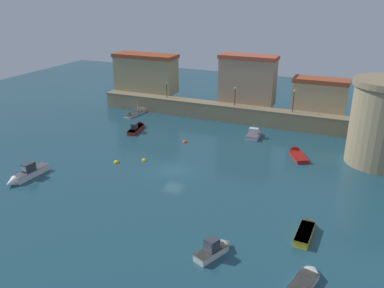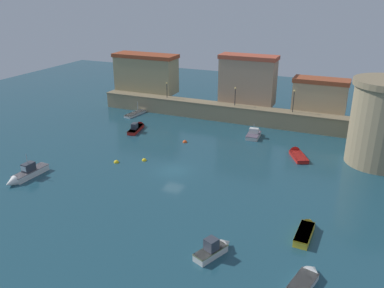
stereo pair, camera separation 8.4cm
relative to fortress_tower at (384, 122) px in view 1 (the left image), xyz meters
name	(u,v)px [view 1 (the left image)]	position (x,y,z in m)	size (l,w,h in m)	color
ground_plane	(173,171)	(-24.38, -13.36, -5.79)	(130.45, 130.45, 0.00)	#1E4756
quay_wall	(229,113)	(-24.38, 9.57, -4.29)	(50.16, 2.67, 2.98)	#9E8966
old_town_backdrop	(211,79)	(-29.20, 12.80, 0.73)	(44.37, 4.72, 8.63)	tan
fortress_tower	(384,122)	(0.00, 0.00, 0.00)	(9.12, 9.12, 11.47)	#9E8966
quay_lamp_0	(167,87)	(-36.73, 9.57, -0.82)	(0.32, 0.32, 2.94)	black
quay_lamp_1	(235,93)	(-23.40, 9.57, -0.65)	(0.32, 0.32, 3.22)	black
quay_lamp_2	(294,97)	(-13.34, 9.57, -0.35)	(0.32, 0.32, 3.75)	black
moored_boat_0	(215,249)	(-13.33, -27.56, -5.25)	(2.76, 4.33, 2.00)	silver
moored_boat_1	(26,174)	(-40.31, -22.66, -5.22)	(1.74, 6.31, 3.35)	white
moored_boat_2	(141,111)	(-41.42, 7.69, -5.55)	(2.28, 7.40, 2.78)	white
moored_boat_3	(306,280)	(-5.27, -28.23, -5.48)	(2.59, 5.08, 1.41)	white
moored_boat_4	(297,154)	(-10.46, -1.83, -5.52)	(3.71, 5.19, 1.55)	red
moored_boat_5	(254,134)	(-18.09, 3.62, -5.36)	(2.08, 4.41, 2.80)	silver
moored_boat_6	(306,230)	(-6.31, -21.14, -5.40)	(1.51, 5.07, 1.24)	gold
moored_boat_7	(137,127)	(-37.04, -1.07, -5.39)	(2.40, 6.10, 1.84)	red
mooring_buoy_0	(116,163)	(-32.65, -14.06, -5.79)	(0.70, 0.70, 0.70)	yellow
mooring_buoy_1	(185,142)	(-27.21, -3.35, -5.79)	(0.69, 0.69, 0.69)	#EA4C19
mooring_buoy_2	(144,161)	(-29.47, -11.97, -5.79)	(0.65, 0.65, 0.65)	yellow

